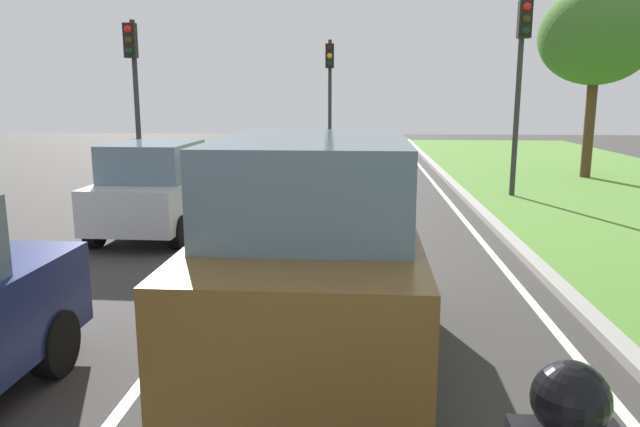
{
  "coord_description": "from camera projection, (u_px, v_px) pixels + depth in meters",
  "views": [
    {
      "loc": [
        1.33,
        2.51,
        2.67
      ],
      "look_at": [
        0.84,
        9.88,
        1.2
      ],
      "focal_mm": 33.65,
      "sensor_mm": 36.0,
      "label": 1
    }
  ],
  "objects": [
    {
      "name": "traffic_light_near_right",
      "position": [
        521.0,
        61.0,
        15.03
      ],
      "size": [
        0.32,
        0.5,
        5.21
      ],
      "color": "#2D2D2D",
      "rests_on": "ground"
    },
    {
      "name": "traffic_light_far_median",
      "position": [
        330.0,
        79.0,
        22.94
      ],
      "size": [
        0.32,
        0.5,
        4.71
      ],
      "color": "#2D2D2D",
      "rests_on": "ground"
    },
    {
      "name": "ground_plane",
      "position": [
        292.0,
        232.0,
        11.85
      ],
      "size": [
        60.0,
        60.0,
        0.0
      ],
      "primitive_type": "plane",
      "color": "#383533"
    },
    {
      "name": "lane_line_center",
      "position": [
        257.0,
        231.0,
        11.9
      ],
      "size": [
        0.12,
        32.0,
        0.01
      ],
      "primitive_type": "cube",
      "color": "silver",
      "rests_on": "ground"
    },
    {
      "name": "lane_line_right_edge",
      "position": [
        476.0,
        234.0,
        11.62
      ],
      "size": [
        0.12,
        32.0,
        0.01
      ],
      "primitive_type": "cube",
      "color": "silver",
      "rests_on": "ground"
    },
    {
      "name": "curb_right",
      "position": [
        502.0,
        232.0,
        11.57
      ],
      "size": [
        0.24,
        48.0,
        0.12
      ],
      "primitive_type": "cube",
      "color": "#9E9B93",
      "rests_on": "ground"
    },
    {
      "name": "tree_roadside_far",
      "position": [
        597.0,
        36.0,
        18.47
      ],
      "size": [
        3.52,
        3.52,
        5.95
      ],
      "color": "#4C331E",
      "rests_on": "ground"
    },
    {
      "name": "car_suv_ahead",
      "position": [
        315.0,
        250.0,
        5.89
      ],
      "size": [
        2.01,
        4.52,
        2.28
      ],
      "rotation": [
        0.0,
        0.0,
        -0.01
      ],
      "color": "brown",
      "rests_on": "ground"
    },
    {
      "name": "traffic_light_overhead_left",
      "position": [
        134.0,
        74.0,
        16.23
      ],
      "size": [
        0.32,
        0.5,
        4.64
      ],
      "color": "#2D2D2D",
      "rests_on": "ground"
    },
    {
      "name": "car_hatchback_far",
      "position": [
        158.0,
        189.0,
        11.59
      ],
      "size": [
        1.79,
        3.73,
        1.78
      ],
      "rotation": [
        0.0,
        0.0,
        -0.02
      ],
      "color": "#B7BABF",
      "rests_on": "ground"
    }
  ]
}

